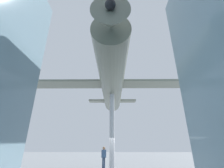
{
  "coord_description": "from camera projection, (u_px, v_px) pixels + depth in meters",
  "views": [
    {
      "loc": [
        -0.35,
        12.48,
        1.96
      ],
      "look_at": [
        0.0,
        0.0,
        7.1
      ],
      "focal_mm": 24.0,
      "sensor_mm": 36.0,
      "label": 1
    }
  ],
  "objects": [
    {
      "name": "visitor_person",
      "position": [
        104.0,
        155.0,
        14.19
      ],
      "size": [
        0.45,
        0.43,
        1.86
      ],
      "rotation": [
        0.0,
        0.0,
        0.71
      ],
      "color": "#2D3D56",
      "rests_on": "ground_plane"
    },
    {
      "name": "suspended_airplane",
      "position": [
        112.0,
        83.0,
        13.28
      ],
      "size": [
        18.61,
        15.41,
        3.14
      ],
      "rotation": [
        0.0,
        0.0,
        0.02
      ],
      "color": "slate",
      "rests_on": "support_pylon_central"
    },
    {
      "name": "support_pylon_central",
      "position": [
        112.0,
        131.0,
        11.96
      ],
      "size": [
        0.4,
        0.4,
        6.11
      ],
      "color": "#B7B7BC",
      "rests_on": "ground_plane"
    }
  ]
}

